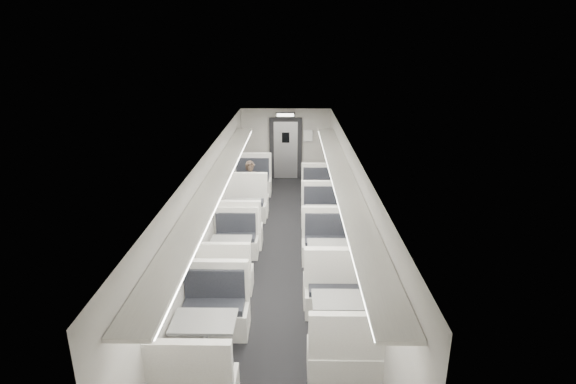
{
  "coord_description": "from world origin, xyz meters",
  "views": [
    {
      "loc": [
        0.27,
        -8.94,
        4.54
      ],
      "look_at": [
        0.14,
        1.32,
        1.06
      ],
      "focal_mm": 28.0,
      "sensor_mm": 36.0,
      "label": 1
    }
  ],
  "objects_px": {
    "vestibule_door": "(286,149)",
    "exit_sign": "(285,115)",
    "booth_right_c": "(330,262)",
    "booth_right_a": "(319,196)",
    "booth_right_b": "(324,223)",
    "booth_left_c": "(231,255)",
    "booth_left_b": "(242,217)",
    "booth_left_d": "(205,342)",
    "booth_left_a": "(250,190)",
    "booth_right_d": "(339,319)",
    "passenger": "(251,188)"
  },
  "relations": [
    {
      "from": "passenger",
      "to": "booth_right_d",
      "type": "bearing_deg",
      "value": -70.44
    },
    {
      "from": "booth_left_c",
      "to": "booth_left_a",
      "type": "bearing_deg",
      "value": 90.0
    },
    {
      "from": "vestibule_door",
      "to": "exit_sign",
      "type": "distance_m",
      "value": 1.33
    },
    {
      "from": "booth_right_b",
      "to": "booth_right_c",
      "type": "bearing_deg",
      "value": -90.0
    },
    {
      "from": "booth_left_a",
      "to": "booth_left_c",
      "type": "distance_m",
      "value": 4.07
    },
    {
      "from": "booth_left_d",
      "to": "booth_right_c",
      "type": "relative_size",
      "value": 1.01
    },
    {
      "from": "booth_right_b",
      "to": "booth_right_c",
      "type": "height_order",
      "value": "booth_right_c"
    },
    {
      "from": "booth_left_d",
      "to": "exit_sign",
      "type": "xyz_separation_m",
      "value": [
        1.0,
        8.95,
        1.88
      ]
    },
    {
      "from": "booth_right_d",
      "to": "passenger",
      "type": "distance_m",
      "value": 5.74
    },
    {
      "from": "vestibule_door",
      "to": "exit_sign",
      "type": "xyz_separation_m",
      "value": [
        0.0,
        -0.49,
        1.24
      ]
    },
    {
      "from": "booth_left_a",
      "to": "passenger",
      "type": "height_order",
      "value": "passenger"
    },
    {
      "from": "booth_left_d",
      "to": "booth_right_b",
      "type": "xyz_separation_m",
      "value": [
        2.0,
        4.55,
        -0.02
      ]
    },
    {
      "from": "booth_left_d",
      "to": "vestibule_door",
      "type": "bearing_deg",
      "value": 83.95
    },
    {
      "from": "booth_left_c",
      "to": "passenger",
      "type": "distance_m",
      "value": 3.22
    },
    {
      "from": "booth_right_c",
      "to": "passenger",
      "type": "bearing_deg",
      "value": 118.09
    },
    {
      "from": "booth_right_c",
      "to": "passenger",
      "type": "xyz_separation_m",
      "value": [
        -1.88,
        3.53,
        0.36
      ]
    },
    {
      "from": "booth_left_a",
      "to": "booth_left_c",
      "type": "height_order",
      "value": "booth_left_a"
    },
    {
      "from": "booth_left_d",
      "to": "exit_sign",
      "type": "relative_size",
      "value": 3.58
    },
    {
      "from": "booth_left_c",
      "to": "booth_left_b",
      "type": "bearing_deg",
      "value": 90.0
    },
    {
      "from": "booth_right_b",
      "to": "booth_right_c",
      "type": "relative_size",
      "value": 0.96
    },
    {
      "from": "booth_left_a",
      "to": "vestibule_door",
      "type": "xyz_separation_m",
      "value": [
        1.0,
        2.52,
        0.62
      ]
    },
    {
      "from": "booth_left_a",
      "to": "vestibule_door",
      "type": "bearing_deg",
      "value": 68.39
    },
    {
      "from": "booth_left_b",
      "to": "booth_left_c",
      "type": "bearing_deg",
      "value": -90.0
    },
    {
      "from": "booth_left_a",
      "to": "booth_left_c",
      "type": "bearing_deg",
      "value": -90.0
    },
    {
      "from": "booth_left_b",
      "to": "exit_sign",
      "type": "relative_size",
      "value": 3.57
    },
    {
      "from": "booth_right_a",
      "to": "booth_left_c",
      "type": "bearing_deg",
      "value": -118.09
    },
    {
      "from": "booth_left_a",
      "to": "booth_right_c",
      "type": "xyz_separation_m",
      "value": [
        2.0,
        -4.41,
        -0.02
      ]
    },
    {
      "from": "booth_right_d",
      "to": "booth_left_c",
      "type": "bearing_deg",
      "value": 132.01
    },
    {
      "from": "booth_left_b",
      "to": "booth_right_a",
      "type": "bearing_deg",
      "value": 40.65
    },
    {
      "from": "vestibule_door",
      "to": "booth_right_b",
      "type": "bearing_deg",
      "value": -78.45
    },
    {
      "from": "booth_left_b",
      "to": "booth_right_c",
      "type": "height_order",
      "value": "booth_left_b"
    },
    {
      "from": "booth_left_d",
      "to": "exit_sign",
      "type": "distance_m",
      "value": 9.2
    },
    {
      "from": "booth_right_c",
      "to": "passenger",
      "type": "distance_m",
      "value": 4.02
    },
    {
      "from": "booth_left_d",
      "to": "booth_right_a",
      "type": "height_order",
      "value": "booth_left_d"
    },
    {
      "from": "booth_right_b",
      "to": "booth_right_d",
      "type": "height_order",
      "value": "booth_right_d"
    },
    {
      "from": "booth_left_b",
      "to": "booth_right_b",
      "type": "relative_size",
      "value": 1.04
    },
    {
      "from": "booth_left_b",
      "to": "booth_left_d",
      "type": "xyz_separation_m",
      "value": [
        0.0,
        -4.88,
        0.0
      ]
    },
    {
      "from": "booth_left_c",
      "to": "booth_right_c",
      "type": "height_order",
      "value": "booth_right_c"
    },
    {
      "from": "booth_left_c",
      "to": "booth_right_c",
      "type": "relative_size",
      "value": 0.91
    },
    {
      "from": "vestibule_door",
      "to": "passenger",
      "type": "bearing_deg",
      "value": -104.54
    },
    {
      "from": "booth_left_c",
      "to": "booth_right_d",
      "type": "height_order",
      "value": "booth_right_d"
    },
    {
      "from": "booth_right_a",
      "to": "booth_right_c",
      "type": "relative_size",
      "value": 0.9
    },
    {
      "from": "booth_right_c",
      "to": "exit_sign",
      "type": "xyz_separation_m",
      "value": [
        -1.0,
        6.44,
        1.89
      ]
    },
    {
      "from": "exit_sign",
      "to": "booth_right_c",
      "type": "bearing_deg",
      "value": -81.18
    },
    {
      "from": "booth_right_b",
      "to": "exit_sign",
      "type": "xyz_separation_m",
      "value": [
        -1.0,
        4.41,
        1.9
      ]
    },
    {
      "from": "booth_left_b",
      "to": "passenger",
      "type": "distance_m",
      "value": 1.22
    },
    {
      "from": "booth_right_b",
      "to": "booth_right_d",
      "type": "xyz_separation_m",
      "value": [
        0.0,
        -3.92,
        0.0
      ]
    },
    {
      "from": "booth_right_c",
      "to": "booth_right_a",
      "type": "bearing_deg",
      "value": 90.0
    },
    {
      "from": "booth_left_c",
      "to": "booth_right_c",
      "type": "bearing_deg",
      "value": -9.63
    },
    {
      "from": "exit_sign",
      "to": "booth_right_a",
      "type": "bearing_deg",
      "value": -67.02
    }
  ]
}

